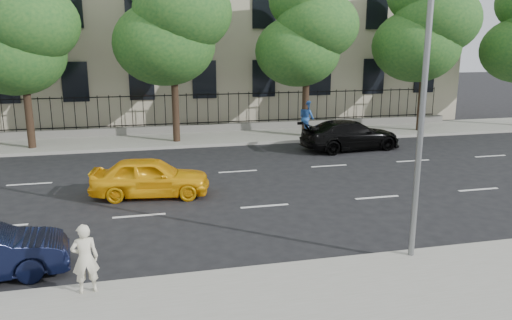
{
  "coord_description": "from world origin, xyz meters",
  "views": [
    {
      "loc": [
        -3.83,
        -12.49,
        5.32
      ],
      "look_at": [
        -0.17,
        3.0,
        1.45
      ],
      "focal_mm": 35.0,
      "sensor_mm": 36.0,
      "label": 1
    }
  ],
  "objects_px": {
    "yellow_taxi": "(150,177)",
    "street_light": "(415,46)",
    "woman_near": "(85,258)",
    "black_sedan": "(350,135)"
  },
  "relations": [
    {
      "from": "yellow_taxi",
      "to": "woman_near",
      "type": "bearing_deg",
      "value": 175.43
    },
    {
      "from": "street_light",
      "to": "woman_near",
      "type": "bearing_deg",
      "value": -175.23
    },
    {
      "from": "street_light",
      "to": "yellow_taxi",
      "type": "distance_m",
      "value": 9.78
    },
    {
      "from": "yellow_taxi",
      "to": "street_light",
      "type": "bearing_deg",
      "value": -127.92
    },
    {
      "from": "street_light",
      "to": "yellow_taxi",
      "type": "bearing_deg",
      "value": 134.26
    },
    {
      "from": "street_light",
      "to": "woman_near",
      "type": "distance_m",
      "value": 8.71
    },
    {
      "from": "black_sedan",
      "to": "woman_near",
      "type": "bearing_deg",
      "value": 130.91
    },
    {
      "from": "black_sedan",
      "to": "woman_near",
      "type": "height_order",
      "value": "woman_near"
    },
    {
      "from": "yellow_taxi",
      "to": "black_sedan",
      "type": "relative_size",
      "value": 0.8
    },
    {
      "from": "woman_near",
      "to": "street_light",
      "type": "bearing_deg",
      "value": 176.09
    }
  ]
}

